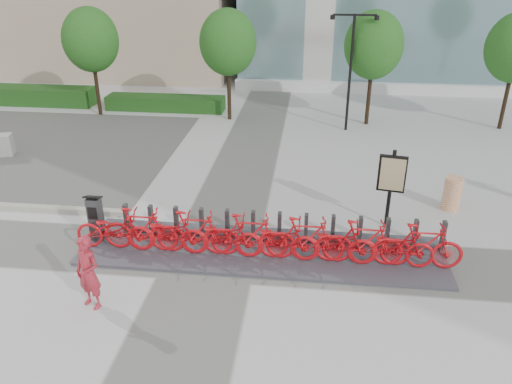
# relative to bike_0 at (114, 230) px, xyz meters

# --- Properties ---
(ground) EXTENTS (120.00, 120.00, 0.00)m
(ground) POSITION_rel_bike_0_xyz_m (2.60, 0.05, -0.63)
(ground) COLOR #B6B6B6
(gravel_patch) EXTENTS (14.00, 14.00, 0.00)m
(gravel_patch) POSITION_rel_bike_0_xyz_m (-7.40, 7.05, -0.62)
(gravel_patch) COLOR #504F4C
(gravel_patch) RESTS_ON ground
(hedge_a) EXTENTS (10.00, 1.40, 0.90)m
(hedge_a) POSITION_rel_bike_0_xyz_m (-11.40, 13.55, -0.18)
(hedge_a) COLOR #23401A
(hedge_a) RESTS_ON ground
(hedge_b) EXTENTS (6.00, 1.20, 0.70)m
(hedge_b) POSITION_rel_bike_0_xyz_m (-2.40, 13.25, -0.28)
(hedge_b) COLOR #23401A
(hedge_b) RESTS_ON ground
(tree_0) EXTENTS (2.60, 2.60, 5.10)m
(tree_0) POSITION_rel_bike_0_xyz_m (-5.40, 12.05, 2.96)
(tree_0) COLOR black
(tree_0) RESTS_ON ground
(tree_1) EXTENTS (2.60, 2.60, 5.10)m
(tree_1) POSITION_rel_bike_0_xyz_m (1.10, 12.05, 2.96)
(tree_1) COLOR black
(tree_1) RESTS_ON ground
(tree_2) EXTENTS (2.60, 2.60, 5.10)m
(tree_2) POSITION_rel_bike_0_xyz_m (7.60, 12.05, 2.96)
(tree_2) COLOR black
(tree_2) RESTS_ON ground
(streetlamp) EXTENTS (2.00, 0.20, 5.00)m
(streetlamp) POSITION_rel_bike_0_xyz_m (6.60, 11.05, 2.51)
(streetlamp) COLOR black
(streetlamp) RESTS_ON ground
(dock_pad) EXTENTS (9.60, 2.40, 0.08)m
(dock_pad) POSITION_rel_bike_0_xyz_m (3.90, 0.35, -0.59)
(dock_pad) COLOR #43424C
(dock_pad) RESTS_ON ground
(dock_rail_posts) EXTENTS (8.74, 0.50, 0.85)m
(dock_rail_posts) POSITION_rel_bike_0_xyz_m (4.32, 0.82, -0.12)
(dock_rail_posts) COLOR #323234
(dock_rail_posts) RESTS_ON dock_pad
(bike_0) EXTENTS (2.08, 0.73, 1.09)m
(bike_0) POSITION_rel_bike_0_xyz_m (0.00, 0.00, 0.00)
(bike_0) COLOR red
(bike_0) RESTS_ON dock_pad
(bike_1) EXTENTS (2.02, 0.57, 1.22)m
(bike_1) POSITION_rel_bike_0_xyz_m (0.72, 0.00, 0.06)
(bike_1) COLOR red
(bike_1) RESTS_ON dock_pad
(bike_2) EXTENTS (2.08, 0.73, 1.09)m
(bike_2) POSITION_rel_bike_0_xyz_m (1.44, 0.00, 0.00)
(bike_2) COLOR red
(bike_2) RESTS_ON dock_pad
(bike_3) EXTENTS (2.02, 0.57, 1.22)m
(bike_3) POSITION_rel_bike_0_xyz_m (2.16, 0.00, 0.06)
(bike_3) COLOR red
(bike_3) RESTS_ON dock_pad
(bike_4) EXTENTS (2.08, 0.73, 1.09)m
(bike_4) POSITION_rel_bike_0_xyz_m (2.88, 0.00, 0.00)
(bike_4) COLOR red
(bike_4) RESTS_ON dock_pad
(bike_5) EXTENTS (2.02, 0.57, 1.22)m
(bike_5) POSITION_rel_bike_0_xyz_m (3.60, 0.00, 0.06)
(bike_5) COLOR red
(bike_5) RESTS_ON dock_pad
(bike_6) EXTENTS (2.08, 0.73, 1.09)m
(bike_6) POSITION_rel_bike_0_xyz_m (4.32, 0.00, 0.00)
(bike_6) COLOR red
(bike_6) RESTS_ON dock_pad
(bike_7) EXTENTS (2.02, 0.57, 1.22)m
(bike_7) POSITION_rel_bike_0_xyz_m (5.04, 0.00, 0.06)
(bike_7) COLOR red
(bike_7) RESTS_ON dock_pad
(bike_8) EXTENTS (2.08, 0.73, 1.09)m
(bike_8) POSITION_rel_bike_0_xyz_m (5.76, 0.00, 0.00)
(bike_8) COLOR red
(bike_8) RESTS_ON dock_pad
(bike_9) EXTENTS (2.02, 0.57, 1.22)m
(bike_9) POSITION_rel_bike_0_xyz_m (6.48, 0.00, 0.06)
(bike_9) COLOR red
(bike_9) RESTS_ON dock_pad
(bike_10) EXTENTS (2.08, 0.73, 1.09)m
(bike_10) POSITION_rel_bike_0_xyz_m (7.20, 0.00, 0.00)
(bike_10) COLOR red
(bike_10) RESTS_ON dock_pad
(bike_11) EXTENTS (2.02, 0.57, 1.22)m
(bike_11) POSITION_rel_bike_0_xyz_m (7.92, 0.00, 0.06)
(bike_11) COLOR red
(bike_11) RESTS_ON dock_pad
(kiosk) EXTENTS (0.42, 0.35, 1.36)m
(kiosk) POSITION_rel_bike_0_xyz_m (-0.66, 0.41, 0.10)
(kiosk) COLOR #323234
(kiosk) RESTS_ON dock_pad
(worker_red) EXTENTS (0.76, 0.64, 1.77)m
(worker_red) POSITION_rel_bike_0_xyz_m (0.33, -2.31, 0.26)
(worker_red) COLOR #AE2432
(worker_red) RESTS_ON ground
(construction_barrel) EXTENTS (0.70, 0.70, 1.06)m
(construction_barrel) POSITION_rel_bike_0_xyz_m (9.47, 3.53, -0.10)
(construction_barrel) COLOR #DB5800
(construction_barrel) RESTS_ON ground
(map_sign) EXTENTS (0.78, 0.25, 2.36)m
(map_sign) POSITION_rel_bike_0_xyz_m (7.36, 2.20, 0.93)
(map_sign) COLOR black
(map_sign) RESTS_ON ground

